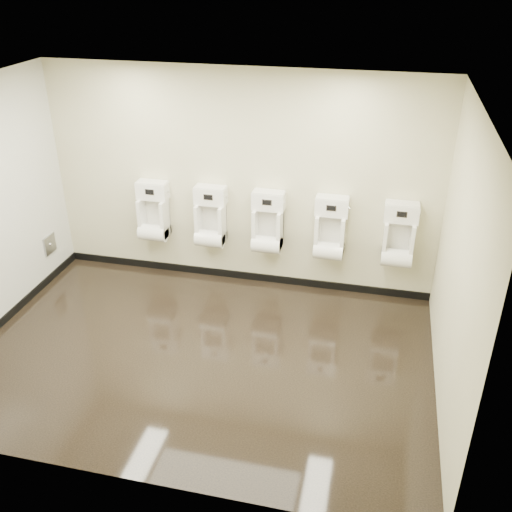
{
  "coord_description": "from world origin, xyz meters",
  "views": [
    {
      "loc": [
        1.73,
        -4.78,
        3.92
      ],
      "look_at": [
        0.5,
        0.55,
        1.01
      ],
      "focal_mm": 40.0,
      "sensor_mm": 36.0,
      "label": 1
    }
  ],
  "objects_px": {
    "urinal_4": "(398,239)",
    "urinal_2": "(268,227)",
    "access_panel": "(50,244)",
    "urinal_1": "(211,221)",
    "urinal_3": "(330,233)",
    "urinal_0": "(154,215)"
  },
  "relations": [
    {
      "from": "urinal_4",
      "to": "urinal_3",
      "type": "bearing_deg",
      "value": 180.0
    },
    {
      "from": "access_panel",
      "to": "urinal_4",
      "type": "bearing_deg",
      "value": 5.24
    },
    {
      "from": "urinal_3",
      "to": "urinal_1",
      "type": "bearing_deg",
      "value": 180.0
    },
    {
      "from": "urinal_1",
      "to": "access_panel",
      "type": "bearing_deg",
      "value": -169.04
    },
    {
      "from": "urinal_1",
      "to": "urinal_2",
      "type": "height_order",
      "value": "same"
    },
    {
      "from": "urinal_4",
      "to": "urinal_2",
      "type": "bearing_deg",
      "value": 180.0
    },
    {
      "from": "urinal_2",
      "to": "urinal_4",
      "type": "distance_m",
      "value": 1.62
    },
    {
      "from": "urinal_4",
      "to": "urinal_1",
      "type": "bearing_deg",
      "value": 180.0
    },
    {
      "from": "urinal_1",
      "to": "urinal_3",
      "type": "relative_size",
      "value": 1.0
    },
    {
      "from": "access_panel",
      "to": "urinal_3",
      "type": "height_order",
      "value": "urinal_3"
    },
    {
      "from": "urinal_3",
      "to": "access_panel",
      "type": "bearing_deg",
      "value": -173.59
    },
    {
      "from": "urinal_1",
      "to": "urinal_4",
      "type": "bearing_deg",
      "value": 0.0
    },
    {
      "from": "urinal_1",
      "to": "urinal_3",
      "type": "bearing_deg",
      "value": 0.0
    },
    {
      "from": "urinal_0",
      "to": "access_panel",
      "type": "bearing_deg",
      "value": -162.96
    },
    {
      "from": "access_panel",
      "to": "urinal_1",
      "type": "height_order",
      "value": "urinal_1"
    },
    {
      "from": "access_panel",
      "to": "urinal_0",
      "type": "distance_m",
      "value": 1.46
    },
    {
      "from": "urinal_3",
      "to": "urinal_4",
      "type": "height_order",
      "value": "same"
    },
    {
      "from": "urinal_3",
      "to": "urinal_4",
      "type": "xyz_separation_m",
      "value": [
        0.83,
        0.0,
        0.0
      ]
    },
    {
      "from": "urinal_1",
      "to": "urinal_4",
      "type": "height_order",
      "value": "same"
    },
    {
      "from": "urinal_1",
      "to": "urinal_4",
      "type": "relative_size",
      "value": 1.0
    },
    {
      "from": "urinal_2",
      "to": "urinal_0",
      "type": "bearing_deg",
      "value": 180.0
    },
    {
      "from": "access_panel",
      "to": "urinal_2",
      "type": "xyz_separation_m",
      "value": [
        2.88,
        0.41,
        0.38
      ]
    }
  ]
}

